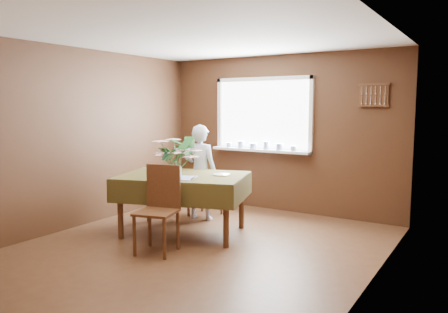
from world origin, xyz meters
The scene contains 15 objects.
floor centered at (0.00, 0.00, 0.00)m, with size 4.50×4.50×0.00m, color #4A2B19.
ceiling centered at (0.00, 0.00, 2.50)m, with size 4.50×4.50×0.00m, color white.
wall_back centered at (0.00, 2.25, 1.25)m, with size 4.00×4.00×0.00m, color brown.
wall_front centered at (0.00, -2.25, 1.25)m, with size 4.00×4.00×0.00m, color brown.
wall_left centered at (-2.00, 0.00, 1.25)m, with size 4.50×4.50×0.00m, color brown.
wall_right centered at (2.00, 0.00, 1.25)m, with size 4.50×4.50×0.00m, color brown.
window_assembly centered at (-0.30, 2.20, 1.35)m, with size 1.72×0.20×1.22m.
spoon_rack centered at (1.45, 2.22, 1.85)m, with size 0.44×0.05×0.33m.
dining_table centered at (-0.53, 0.37, 0.70)m, with size 1.89×1.55×0.80m.
chair_far centered at (-0.83, 1.23, 0.55)m, with size 0.44×0.44×1.01m.
chair_near centered at (-0.34, -0.33, 0.55)m, with size 0.53×0.53×1.01m.
seated_woman centered at (-0.75, 1.09, 0.71)m, with size 0.52×0.34×1.43m, color white.
flower_bouquet centered at (-0.46, 0.16, 1.10)m, with size 0.55×0.55×0.47m.
side_plate centered at (-0.09, 0.62, 0.80)m, with size 0.23×0.23×0.01m, color white.
table_knife centered at (-0.23, 0.19, 0.80)m, with size 0.02×0.24×0.00m, color silver.
Camera 1 is at (2.95, -4.17, 1.70)m, focal length 35.00 mm.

